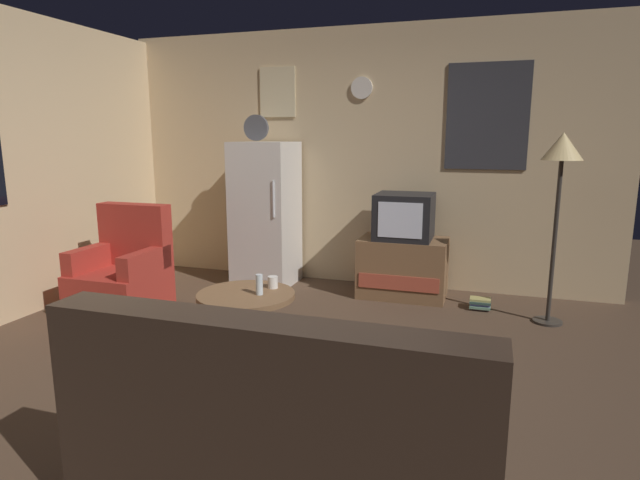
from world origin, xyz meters
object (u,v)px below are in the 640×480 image
at_px(coffee_table, 247,321).
at_px(couch, 284,441).
at_px(fridge, 266,214).
at_px(crt_tv, 404,216).
at_px(armchair, 123,276).
at_px(standing_lamp, 561,162).
at_px(mug_ceramic_white, 273,282).
at_px(book_stack, 480,304).
at_px(tv_stand, 403,268).
at_px(wine_glass, 259,285).

relative_size(coffee_table, couch, 0.42).
xyz_separation_m(fridge, coffee_table, (0.58, -1.69, -0.54)).
xyz_separation_m(crt_tv, armchair, (-2.28, -1.27, -0.46)).
bearing_deg(couch, standing_lamp, 65.28).
relative_size(coffee_table, mug_ceramic_white, 8.00).
bearing_deg(coffee_table, mug_ceramic_white, 53.17).
xyz_separation_m(coffee_table, armchair, (-1.39, 0.40, 0.12)).
bearing_deg(armchair, book_stack, 19.68).
bearing_deg(book_stack, armchair, -160.32).
xyz_separation_m(standing_lamp, book_stack, (-0.56, 0.19, -1.31)).
distance_m(couch, book_stack, 3.09).
bearing_deg(standing_lamp, tv_stand, 163.72).
bearing_deg(coffee_table, fridge, 108.88).
distance_m(crt_tv, couch, 3.22).
relative_size(tv_stand, crt_tv, 1.56).
distance_m(tv_stand, mug_ceramic_white, 1.68).
height_order(tv_stand, mug_ceramic_white, tv_stand).
relative_size(coffee_table, armchair, 0.75).
bearing_deg(fridge, couch, -65.21).
bearing_deg(wine_glass, crt_tv, 65.06).
height_order(wine_glass, book_stack, wine_glass).
distance_m(standing_lamp, wine_glass, 2.59).
relative_size(coffee_table, book_stack, 3.83).
bearing_deg(book_stack, mug_ceramic_white, -139.12).
height_order(mug_ceramic_white, book_stack, mug_ceramic_white).
distance_m(fridge, tv_stand, 1.54).
distance_m(mug_ceramic_white, couch, 1.87).
distance_m(tv_stand, wine_glass, 1.86).
bearing_deg(book_stack, standing_lamp, -18.97).
distance_m(crt_tv, coffee_table, 1.98).
xyz_separation_m(tv_stand, book_stack, (0.75, -0.19, -0.24)).
bearing_deg(mug_ceramic_white, coffee_table, -126.83).
xyz_separation_m(tv_stand, mug_ceramic_white, (-0.75, -1.49, 0.19)).
distance_m(crt_tv, mug_ceramic_white, 1.69).
xyz_separation_m(standing_lamp, mug_ceramic_white, (-2.05, -1.11, -0.88)).
bearing_deg(wine_glass, couch, -62.34).
bearing_deg(mug_ceramic_white, crt_tv, 63.21).
xyz_separation_m(crt_tv, couch, (0.01, -3.18, -0.48)).
bearing_deg(couch, book_stack, 76.22).
xyz_separation_m(coffee_table, mug_ceramic_white, (0.14, 0.18, 0.26)).
height_order(standing_lamp, couch, standing_lamp).
bearing_deg(coffee_table, couch, -59.20).
relative_size(fridge, tv_stand, 2.11).
height_order(tv_stand, armchair, armchair).
relative_size(fridge, couch, 1.04).
relative_size(couch, book_stack, 9.05).
bearing_deg(standing_lamp, coffee_table, -149.53).
distance_m(mug_ceramic_white, armchair, 1.55).
bearing_deg(armchair, crt_tv, 29.16).
bearing_deg(mug_ceramic_white, armchair, 172.01).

